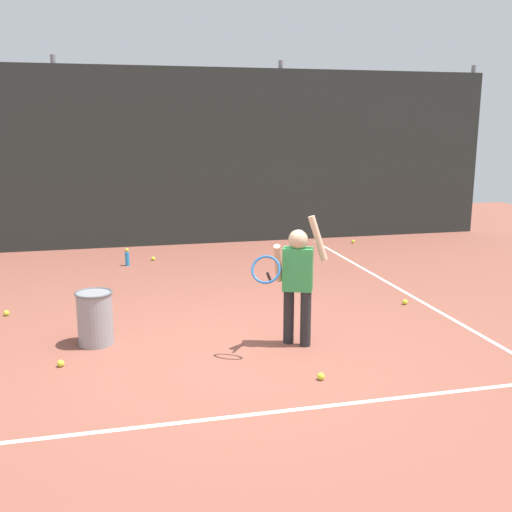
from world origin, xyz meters
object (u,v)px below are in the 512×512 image
water_bottle (127,259)px  tennis_ball_4 (405,302)px  tennis_ball_0 (353,241)px  tennis_player (296,277)px  ball_hopper (95,317)px  tennis_ball_2 (153,259)px  tennis_ball_1 (127,250)px  tennis_ball_6 (321,376)px  tennis_ball_3 (6,313)px  tennis_ball_5 (61,363)px

water_bottle → tennis_ball_4: water_bottle is taller
tennis_ball_4 → tennis_ball_0: bearing=76.8°
tennis_player → water_bottle: bearing=134.0°
tennis_player → tennis_ball_0: tennis_player is taller
tennis_ball_4 → ball_hopper: bearing=-172.0°
tennis_player → tennis_ball_2: size_ratio=20.46×
tennis_player → tennis_ball_1: size_ratio=20.46×
tennis_ball_0 → tennis_ball_6: (-2.72, -5.82, 0.00)m
tennis_ball_0 → tennis_ball_6: size_ratio=1.00×
tennis_ball_1 → tennis_ball_6: (1.54, -6.00, 0.00)m
tennis_player → tennis_ball_0: bearing=83.8°
tennis_player → ball_hopper: (-2.01, 0.50, -0.44)m
tennis_player → tennis_ball_3: size_ratio=20.46×
tennis_ball_3 → water_bottle: bearing=57.4°
water_bottle → tennis_ball_3: water_bottle is taller
tennis_ball_2 → tennis_ball_4: bearing=-48.1°
tennis_player → tennis_ball_5: tennis_player is taller
tennis_player → tennis_ball_5: 2.42m
tennis_ball_4 → tennis_ball_6: bearing=-133.3°
tennis_ball_0 → tennis_ball_1: 4.27m
ball_hopper → water_bottle: 3.55m
tennis_ball_1 → tennis_ball_2: 0.91m
ball_hopper → tennis_ball_0: ball_hopper is taller
water_bottle → tennis_ball_4: 4.50m
tennis_ball_4 → tennis_ball_5: (-4.09, -1.07, 0.00)m
water_bottle → tennis_ball_6: water_bottle is taller
ball_hopper → tennis_ball_1: size_ratio=8.52×
ball_hopper → tennis_ball_0: bearing=43.4°
tennis_player → ball_hopper: 2.11m
tennis_ball_0 → tennis_ball_4: bearing=-103.2°
tennis_ball_0 → tennis_ball_2: same height
ball_hopper → tennis_ball_3: 1.64m
tennis_ball_0 → tennis_ball_3: 6.59m
tennis_player → water_bottle: (-1.60, 4.02, -0.62)m
tennis_ball_4 → tennis_ball_5: size_ratio=1.00×
water_bottle → tennis_ball_0: water_bottle is taller
tennis_ball_1 → tennis_ball_5: bearing=-98.2°
water_bottle → tennis_ball_0: bearing=12.0°
tennis_player → tennis_ball_4: tennis_player is taller
tennis_ball_4 → tennis_ball_2: bearing=131.9°
tennis_ball_5 → tennis_ball_2: bearing=75.1°
tennis_ball_3 → tennis_ball_5: bearing=-66.8°
tennis_player → tennis_ball_3: tennis_player is taller
tennis_ball_6 → ball_hopper: bearing=144.8°
tennis_player → tennis_ball_4: size_ratio=20.46×
ball_hopper → tennis_ball_1: bearing=84.7°
ball_hopper → tennis_ball_5: (-0.31, -0.54, -0.26)m
water_bottle → tennis_ball_3: 2.74m
tennis_ball_3 → tennis_ball_4: size_ratio=1.00×
tennis_ball_3 → tennis_ball_6: (3.03, -2.61, 0.00)m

